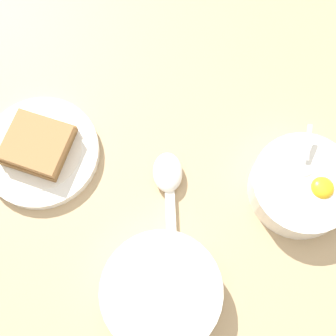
{
  "coord_description": "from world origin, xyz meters",
  "views": [
    {
      "loc": [
        -0.06,
        -0.18,
        0.73
      ],
      "look_at": [
        0.0,
        0.04,
        0.02
      ],
      "focal_mm": 50.0,
      "sensor_mm": 36.0,
      "label": 1
    }
  ],
  "objects_px": {
    "toast_plate": "(41,152)",
    "soup_spoon": "(169,180)",
    "toast_sandwich": "(37,144)",
    "egg_bowl": "(302,186)",
    "congee_bowl": "(161,292)"
  },
  "relations": [
    {
      "from": "toast_plate",
      "to": "toast_sandwich",
      "type": "distance_m",
      "value": 0.03
    },
    {
      "from": "soup_spoon",
      "to": "toast_sandwich",
      "type": "bearing_deg",
      "value": 149.85
    },
    {
      "from": "toast_plate",
      "to": "soup_spoon",
      "type": "xyz_separation_m",
      "value": [
        0.19,
        -0.11,
        0.0
      ]
    },
    {
      "from": "soup_spoon",
      "to": "toast_plate",
      "type": "bearing_deg",
      "value": 150.82
    },
    {
      "from": "congee_bowl",
      "to": "toast_plate",
      "type": "bearing_deg",
      "value": 115.82
    },
    {
      "from": "toast_plate",
      "to": "congee_bowl",
      "type": "xyz_separation_m",
      "value": [
        0.13,
        -0.27,
        0.02
      ]
    },
    {
      "from": "egg_bowl",
      "to": "toast_plate",
      "type": "relative_size",
      "value": 0.84
    },
    {
      "from": "soup_spoon",
      "to": "congee_bowl",
      "type": "relative_size",
      "value": 0.93
    },
    {
      "from": "soup_spoon",
      "to": "congee_bowl",
      "type": "bearing_deg",
      "value": -109.6
    },
    {
      "from": "egg_bowl",
      "to": "congee_bowl",
      "type": "distance_m",
      "value": 0.27
    },
    {
      "from": "egg_bowl",
      "to": "toast_plate",
      "type": "height_order",
      "value": "egg_bowl"
    },
    {
      "from": "toast_sandwich",
      "to": "congee_bowl",
      "type": "relative_size",
      "value": 0.76
    },
    {
      "from": "toast_plate",
      "to": "soup_spoon",
      "type": "height_order",
      "value": "soup_spoon"
    },
    {
      "from": "toast_sandwich",
      "to": "congee_bowl",
      "type": "distance_m",
      "value": 0.3
    },
    {
      "from": "toast_plate",
      "to": "toast_sandwich",
      "type": "relative_size",
      "value": 1.44
    }
  ]
}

